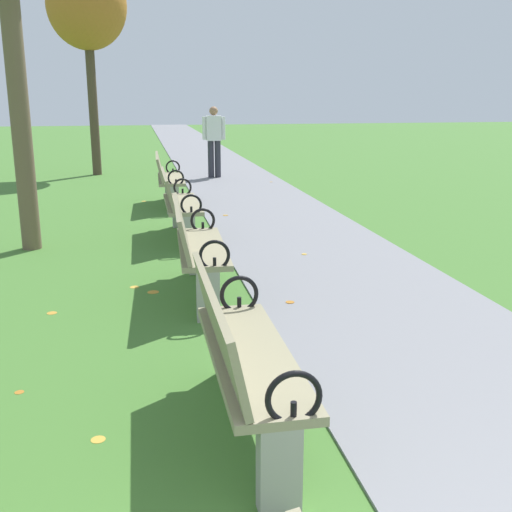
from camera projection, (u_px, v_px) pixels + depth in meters
name	position (u px, v px, depth m)	size (l,w,h in m)	color
paved_walkway	(209.00, 160.00, 18.50)	(2.22, 44.00, 0.02)	slate
park_bench_2	(241.00, 354.00, 3.53)	(0.47, 1.60, 0.90)	gray
park_bench_3	(196.00, 247.00, 6.02)	(0.54, 1.62, 0.90)	gray
park_bench_4	(178.00, 203.00, 8.40)	(0.48, 1.60, 0.90)	gray
park_bench_5	(168.00, 178.00, 10.86)	(0.52, 1.61, 0.90)	gray
tree_3	(87.00, 7.00, 14.26)	(1.82, 1.82, 4.90)	#4C3D2D
pedestrian_walking	(214.00, 138.00, 14.37)	(0.53, 0.25, 1.62)	#2D2D38
scattered_leaves	(217.00, 334.00, 5.11)	(4.29, 14.30, 0.02)	#BC842D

